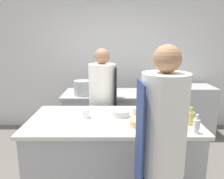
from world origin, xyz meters
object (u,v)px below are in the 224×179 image
oven_range (184,109)px  stockpot (82,88)px  cup (85,113)px  bottle_vinegar (189,118)px  bottle_wine (176,112)px  bowl_prep_small (120,113)px  chef_at_prep_near (160,162)px  bottle_olive_oil (196,126)px  chef_at_stove (102,107)px  bowl_mixing_large (139,123)px

oven_range → stockpot: 2.07m
cup → bottle_vinegar: bearing=-10.5°
bottle_wine → bowl_prep_small: (-0.60, 0.09, -0.04)m
bottle_wine → stockpot: (-1.17, 1.07, 0.04)m
chef_at_prep_near → bottle_olive_oil: (0.41, 0.41, 0.12)m
chef_at_stove → bowl_prep_small: 0.75m
oven_range → bowl_prep_small: bowl_prep_small is taller
stockpot → oven_range: bearing=20.1°
bottle_olive_oil → cup: size_ratio=1.78×
chef_at_prep_near → bottle_vinegar: size_ratio=9.38×
chef_at_prep_near → bowl_mixing_large: (-0.09, 0.58, 0.08)m
bottle_olive_oil → bottle_wine: (-0.08, 0.36, 0.01)m
chef_at_stove → stockpot: (-0.33, 0.28, 0.22)m
bowl_mixing_large → bowl_prep_small: size_ratio=1.02×
bottle_olive_oil → bottle_wine: bottle_wine is taller
bowl_prep_small → bottle_vinegar: bearing=-19.8°
oven_range → chef_at_stove: chef_at_stove is taller
cup → stockpot: (-0.17, 1.02, 0.06)m
bowl_mixing_large → cup: cup is taller
bowl_prep_small → stockpot: size_ratio=0.74×
bottle_olive_oil → cup: bearing=159.2°
chef_at_prep_near → bowl_mixing_large: 0.60m
chef_at_stove → bottle_olive_oil: 1.48m
chef_at_prep_near → chef_at_stove: chef_at_prep_near is taller
bowl_mixing_large → cup: (-0.57, 0.24, 0.02)m
bottle_olive_oil → bowl_prep_small: (-0.68, 0.46, -0.04)m
oven_range → bowl_prep_small: bearing=-128.1°
chef_at_stove → bottle_vinegar: bearing=43.4°
bowl_mixing_large → chef_at_stove: bearing=113.0°
bottle_wine → bottle_vinegar: bearing=-58.4°
oven_range → bowl_mixing_large: bowl_mixing_large is taller
bowl_prep_small → chef_at_prep_near: bearing=-72.6°
oven_range → chef_at_prep_near: size_ratio=0.55×
bottle_vinegar → cup: (-1.09, 0.20, -0.02)m
bottle_vinegar → stockpot: 1.76m
chef_at_stove → bottle_wine: size_ratio=8.39×
bottle_wine → bottle_olive_oil: bearing=-77.4°
oven_range → stockpot: stockpot is taller
cup → chef_at_stove: bearing=78.1°
chef_at_prep_near → bowl_mixing_large: chef_at_prep_near is taller
oven_range → bottle_olive_oil: size_ratio=5.19×
oven_range → bottle_vinegar: bottle_vinegar is taller
chef_at_stove → cup: 0.77m
stockpot → bottle_vinegar: bearing=-44.1°
bottle_wine → bowl_prep_small: bottle_wine is taller
chef_at_prep_near → cup: (-0.67, 0.82, 0.10)m
oven_range → chef_at_prep_near: 2.75m
chef_at_stove → bottle_wine: bearing=45.5°
bowl_prep_small → cup: cup is taller
bowl_prep_small → stockpot: 1.13m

